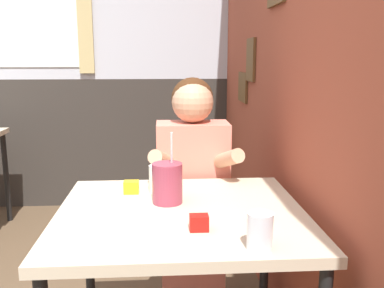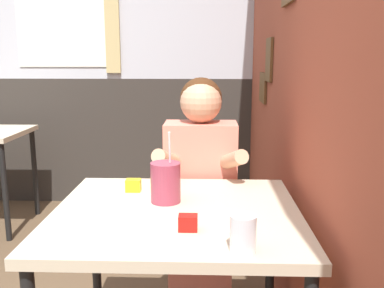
% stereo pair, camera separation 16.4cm
% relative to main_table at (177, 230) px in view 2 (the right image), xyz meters
% --- Properties ---
extents(brick_wall_right, '(0.08, 4.47, 2.70)m').
position_rel_main_table_xyz_m(brick_wall_right, '(0.52, 0.97, 0.68)').
color(brick_wall_right, brown).
rests_on(brick_wall_right, ground_plane).
extents(back_wall, '(5.81, 0.09, 2.70)m').
position_rel_main_table_xyz_m(back_wall, '(-0.93, 2.23, 0.69)').
color(back_wall, silver).
rests_on(back_wall, ground_plane).
extents(main_table, '(0.88, 0.79, 0.75)m').
position_rel_main_table_xyz_m(main_table, '(0.00, 0.00, 0.00)').
color(main_table, beige).
rests_on(main_table, ground_plane).
extents(person_seated, '(0.42, 0.40, 1.19)m').
position_rel_main_table_xyz_m(person_seated, '(0.08, 0.53, -0.05)').
color(person_seated, '#EA7F6B').
rests_on(person_seated, ground_plane).
extents(cocktail_pitcher, '(0.11, 0.11, 0.27)m').
position_rel_main_table_xyz_m(cocktail_pitcher, '(-0.05, 0.09, 0.15)').
color(cocktail_pitcher, '#99384C').
rests_on(cocktail_pitcher, main_table).
extents(glass_near_pitcher, '(0.07, 0.07, 0.11)m').
position_rel_main_table_xyz_m(glass_near_pitcher, '(0.21, -0.33, 0.13)').
color(glass_near_pitcher, silver).
rests_on(glass_near_pitcher, main_table).
extents(glass_center, '(0.07, 0.07, 0.11)m').
position_rel_main_table_xyz_m(glass_center, '(-0.09, 0.22, 0.13)').
color(glass_center, silver).
rests_on(glass_center, main_table).
extents(condiment_ketchup, '(0.06, 0.04, 0.05)m').
position_rel_main_table_xyz_m(condiment_ketchup, '(0.05, -0.18, 0.10)').
color(condiment_ketchup, '#B7140F').
rests_on(condiment_ketchup, main_table).
extents(condiment_mustard, '(0.06, 0.04, 0.05)m').
position_rel_main_table_xyz_m(condiment_mustard, '(-0.19, 0.21, 0.10)').
color(condiment_mustard, yellow).
rests_on(condiment_mustard, main_table).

